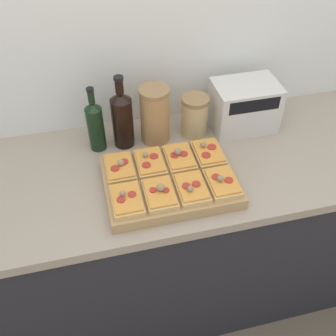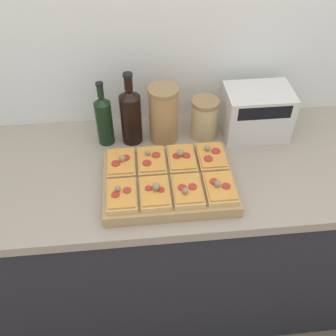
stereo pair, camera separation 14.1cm
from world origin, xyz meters
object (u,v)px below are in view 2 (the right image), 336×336
Objects in this scene: cutting_board at (169,182)px; toaster_oven at (256,112)px; olive_oil_bottle at (104,119)px; wine_bottle at (131,115)px; grain_jar_tall at (164,114)px; grain_jar_short at (204,118)px.

toaster_oven reaches higher than cutting_board.
olive_oil_bottle is 0.62m from toaster_oven.
wine_bottle is 1.29× the size of grain_jar_tall.
olive_oil_bottle is at bearing 180.00° from wine_bottle.
wine_bottle is 1.78× the size of grain_jar_short.
cutting_board is 1.69× the size of olive_oil_bottle.
olive_oil_bottle is 1.16× the size of grain_jar_tall.
olive_oil_bottle is at bearing 179.92° from toaster_oven.
toaster_oven is at bearing -0.10° from wine_bottle.
cutting_board is 1.51× the size of wine_bottle.
wine_bottle is 0.51m from toaster_oven.
wine_bottle is at bearing 180.00° from grain_jar_tall.
olive_oil_bottle is 0.96× the size of toaster_oven.
olive_oil_bottle is 0.24m from grain_jar_tall.
toaster_oven reaches higher than grain_jar_short.
toaster_oven is (0.51, -0.00, -0.02)m from wine_bottle.
cutting_board is at bearing -66.72° from wine_bottle.
grain_jar_short is (0.40, 0.00, -0.03)m from olive_oil_bottle.
grain_jar_short is at bearing 0.00° from olive_oil_bottle.
cutting_board is 0.33m from wine_bottle.
wine_bottle is 1.08× the size of toaster_oven.
cutting_board is at bearing -143.87° from toaster_oven.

